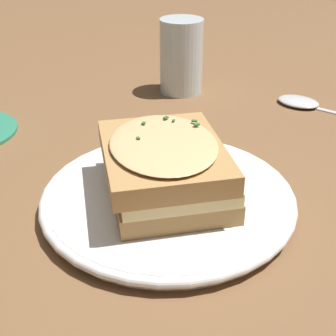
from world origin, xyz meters
name	(u,v)px	position (x,y,z in m)	size (l,w,h in m)	color
ground_plane	(152,211)	(0.00, 0.00, 0.00)	(2.40, 2.40, 0.00)	brown
dinner_plate	(168,197)	(0.01, 0.02, 0.01)	(0.26, 0.26, 0.02)	white
sandwich	(166,167)	(0.01, 0.01, 0.05)	(0.17, 0.18, 0.06)	#B2844C
water_glass	(181,56)	(-0.11, 0.31, 0.06)	(0.07, 0.07, 0.11)	silver
spoon	(304,103)	(0.08, 0.34, 0.00)	(0.18, 0.06, 0.01)	silver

